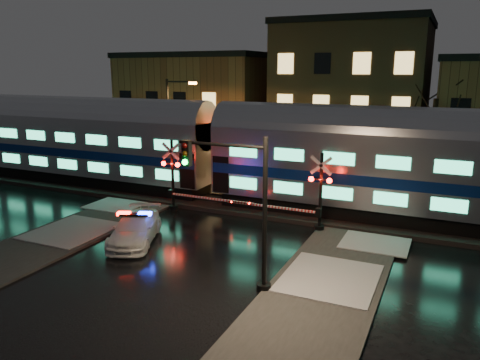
% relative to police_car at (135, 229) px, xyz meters
% --- Properties ---
extents(ground, '(120.00, 120.00, 0.00)m').
position_rel_police_car_xyz_m(ground, '(2.87, 2.67, -0.67)').
color(ground, black).
rests_on(ground, ground).
extents(ballast, '(90.00, 4.20, 0.24)m').
position_rel_police_car_xyz_m(ballast, '(2.87, 7.67, -0.55)').
color(ballast, black).
rests_on(ballast, ground).
extents(sidewalk_left, '(4.00, 20.00, 0.12)m').
position_rel_police_car_xyz_m(sidewalk_left, '(-3.63, -3.33, -0.61)').
color(sidewalk_left, '#2D2D2D').
rests_on(sidewalk_left, ground).
extents(sidewalk_right, '(4.00, 20.00, 0.12)m').
position_rel_police_car_xyz_m(sidewalk_right, '(9.37, -3.33, -0.61)').
color(sidewalk_right, '#2D2D2D').
rests_on(sidewalk_right, ground).
extents(building_left, '(14.00, 10.00, 9.00)m').
position_rel_police_car_xyz_m(building_left, '(-10.13, 24.67, 3.83)').
color(building_left, brown).
rests_on(building_left, ground).
extents(building_mid, '(12.00, 11.00, 11.50)m').
position_rel_police_car_xyz_m(building_mid, '(4.87, 25.17, 5.08)').
color(building_mid, brown).
rests_on(building_mid, ground).
extents(train, '(51.00, 3.12, 5.92)m').
position_rel_police_car_xyz_m(train, '(0.30, 7.66, 2.72)').
color(train, black).
rests_on(train, ballast).
extents(police_car, '(3.45, 4.90, 1.47)m').
position_rel_police_car_xyz_m(police_car, '(0.00, 0.00, 0.00)').
color(police_car, white).
rests_on(police_car, ground).
extents(crossing_signal_right, '(5.65, 0.65, 4.00)m').
position_rel_police_car_xyz_m(crossing_signal_right, '(7.12, 4.97, 0.99)').
color(crossing_signal_right, black).
rests_on(crossing_signal_right, ground).
extents(crossing_signal_left, '(5.79, 0.66, 4.10)m').
position_rel_police_car_xyz_m(crossing_signal_left, '(-0.75, 4.97, 1.03)').
color(crossing_signal_left, black).
rests_on(crossing_signal_left, ground).
extents(traffic_light, '(3.69, 0.68, 5.70)m').
position_rel_police_car_xyz_m(traffic_light, '(6.47, -2.20, 2.37)').
color(traffic_light, black).
rests_on(traffic_light, ground).
extents(streetlight, '(2.44, 0.26, 7.30)m').
position_rel_police_car_xyz_m(streetlight, '(-5.34, 11.67, 3.54)').
color(streetlight, black).
rests_on(streetlight, ground).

